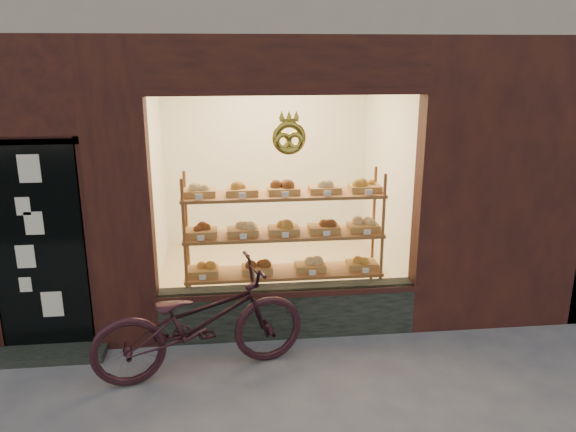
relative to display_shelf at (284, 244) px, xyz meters
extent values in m
cube|color=black|center=(0.00, -0.42, -0.61)|extent=(2.70, 0.25, 0.55)
cube|color=black|center=(-2.45, -0.49, 0.21)|extent=(0.90, 0.04, 2.15)
cube|color=black|center=(-2.45, -0.65, -0.85)|extent=(1.15, 0.35, 0.08)
torus|color=gold|center=(0.00, -0.53, 1.26)|extent=(0.33, 0.07, 0.33)
cube|color=brown|center=(0.00, 0.00, -0.84)|extent=(2.20, 0.45, 0.04)
cube|color=brown|center=(0.00, 0.00, -0.34)|extent=(2.20, 0.45, 0.03)
cube|color=brown|center=(0.00, 0.00, 0.11)|extent=(2.20, 0.45, 0.04)
cube|color=brown|center=(0.00, 0.00, 0.56)|extent=(2.20, 0.45, 0.04)
cylinder|color=brown|center=(-1.07, -0.19, -0.04)|extent=(0.04, 0.04, 1.70)
cylinder|color=brown|center=(1.07, -0.19, -0.04)|extent=(0.04, 0.04, 1.70)
cylinder|color=brown|center=(-1.07, 0.20, -0.04)|extent=(0.04, 0.04, 1.70)
cylinder|color=brown|center=(1.07, 0.20, -0.04)|extent=(0.04, 0.04, 1.70)
cube|color=#A07541|center=(-0.90, 0.00, -0.28)|extent=(0.34, 0.24, 0.07)
sphere|color=#A95E28|center=(-0.90, 0.00, -0.20)|extent=(0.11, 0.11, 0.11)
cube|color=white|center=(-0.90, -0.18, -0.28)|extent=(0.07, 0.01, 0.05)
cube|color=#A07541|center=(-0.30, 0.00, -0.28)|extent=(0.34, 0.24, 0.07)
sphere|color=brown|center=(-0.30, 0.00, -0.20)|extent=(0.11, 0.11, 0.11)
cube|color=white|center=(-0.30, -0.18, -0.28)|extent=(0.08, 0.01, 0.05)
cube|color=#A07541|center=(0.30, 0.00, -0.28)|extent=(0.34, 0.24, 0.07)
sphere|color=#DBBE7F|center=(0.30, 0.00, -0.20)|extent=(0.11, 0.11, 0.11)
cube|color=white|center=(0.30, -0.18, -0.28)|extent=(0.07, 0.01, 0.05)
cube|color=#A07541|center=(0.90, 0.00, -0.28)|extent=(0.34, 0.24, 0.07)
sphere|color=#A95E28|center=(0.90, 0.00, -0.20)|extent=(0.11, 0.11, 0.11)
cube|color=white|center=(0.90, -0.18, -0.28)|extent=(0.08, 0.01, 0.05)
cube|color=#A07541|center=(-0.90, 0.00, 0.17)|extent=(0.34, 0.24, 0.07)
sphere|color=brown|center=(-0.90, 0.00, 0.25)|extent=(0.11, 0.11, 0.11)
cube|color=white|center=(-0.90, -0.18, 0.17)|extent=(0.07, 0.01, 0.06)
cube|color=#A07541|center=(-0.45, 0.00, 0.17)|extent=(0.34, 0.24, 0.07)
sphere|color=#DBBE7F|center=(-0.45, 0.00, 0.25)|extent=(0.11, 0.11, 0.11)
cube|color=white|center=(-0.45, -0.18, 0.17)|extent=(0.07, 0.01, 0.06)
cube|color=#A07541|center=(0.00, 0.00, 0.17)|extent=(0.34, 0.24, 0.07)
sphere|color=#A95E28|center=(0.00, 0.00, 0.25)|extent=(0.11, 0.11, 0.11)
cube|color=white|center=(0.00, -0.18, 0.17)|extent=(0.07, 0.01, 0.06)
cube|color=#A07541|center=(0.45, 0.00, 0.17)|extent=(0.34, 0.24, 0.07)
sphere|color=brown|center=(0.45, 0.00, 0.25)|extent=(0.11, 0.11, 0.11)
cube|color=white|center=(0.45, -0.18, 0.17)|extent=(0.07, 0.01, 0.06)
cube|color=#A07541|center=(0.90, 0.00, 0.17)|extent=(0.34, 0.24, 0.07)
sphere|color=#DBBE7F|center=(0.90, 0.00, 0.25)|extent=(0.11, 0.11, 0.11)
cube|color=white|center=(0.90, -0.18, 0.17)|extent=(0.08, 0.01, 0.06)
cube|color=#A07541|center=(-0.90, 0.00, 0.62)|extent=(0.34, 0.24, 0.07)
sphere|color=#DBBE7F|center=(-0.90, 0.00, 0.70)|extent=(0.11, 0.11, 0.11)
cube|color=white|center=(-0.90, -0.18, 0.62)|extent=(0.07, 0.01, 0.06)
cube|color=#A07541|center=(-0.45, 0.00, 0.62)|extent=(0.34, 0.24, 0.07)
sphere|color=#A95E28|center=(-0.45, 0.00, 0.70)|extent=(0.11, 0.11, 0.11)
cube|color=white|center=(-0.45, -0.18, 0.62)|extent=(0.07, 0.01, 0.06)
cube|color=#A07541|center=(0.00, 0.00, 0.62)|extent=(0.34, 0.24, 0.07)
sphere|color=brown|center=(0.00, 0.00, 0.70)|extent=(0.11, 0.11, 0.11)
cube|color=white|center=(0.00, -0.18, 0.62)|extent=(0.07, 0.01, 0.06)
cube|color=#A07541|center=(0.45, 0.00, 0.62)|extent=(0.34, 0.24, 0.07)
sphere|color=#DBBE7F|center=(0.45, 0.00, 0.70)|extent=(0.11, 0.11, 0.11)
cube|color=white|center=(0.45, -0.18, 0.62)|extent=(0.07, 0.01, 0.06)
cube|color=#A07541|center=(0.90, 0.00, 0.62)|extent=(0.34, 0.24, 0.07)
sphere|color=#A95E28|center=(0.90, 0.00, 0.70)|extent=(0.11, 0.11, 0.11)
cube|color=white|center=(0.90, -0.18, 0.62)|extent=(0.08, 0.01, 0.06)
imported|color=black|center=(-0.90, -1.06, -0.36)|extent=(2.11, 1.14, 1.05)
camera|label=1|loc=(-0.61, -5.87, 2.06)|focal=35.00mm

